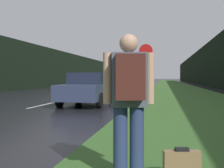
# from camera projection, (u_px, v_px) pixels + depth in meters

# --- Properties ---
(grass_verge) EXTENTS (6.00, 240.00, 0.02)m
(grass_verge) POSITION_uv_depth(u_px,v_px,m) (175.00, 87.00, 39.03)
(grass_verge) COLOR #386028
(grass_verge) RESTS_ON ground_plane
(lane_stripe_c) EXTENTS (0.12, 3.00, 0.01)m
(lane_stripe_c) POSITION_uv_depth(u_px,v_px,m) (43.00, 105.00, 13.09)
(lane_stripe_c) COLOR silver
(lane_stripe_c) RESTS_ON ground_plane
(lane_stripe_d) EXTENTS (0.12, 3.00, 0.01)m
(lane_stripe_d) POSITION_uv_depth(u_px,v_px,m) (84.00, 96.00, 19.97)
(lane_stripe_d) COLOR silver
(lane_stripe_d) RESTS_ON ground_plane
(treeline_far_side) EXTENTS (2.00, 140.00, 5.15)m
(treeline_far_side) POSITION_uv_depth(u_px,v_px,m) (78.00, 71.00, 51.94)
(treeline_far_side) COLOR black
(treeline_far_side) RESTS_ON ground_plane
(treeline_near_side) EXTENTS (2.00, 140.00, 6.63)m
(treeline_near_side) POSITION_uv_depth(u_px,v_px,m) (209.00, 66.00, 47.69)
(treeline_near_side) COLOR black
(treeline_near_side) RESTS_ON ground_plane
(stop_sign) EXTENTS (0.63, 0.07, 2.83)m
(stop_sign) POSITION_uv_depth(u_px,v_px,m) (146.00, 69.00, 12.89)
(stop_sign) COLOR slate
(stop_sign) RESTS_ON ground_plane
(hitchhiker_with_backpack) EXTENTS (0.62, 0.49, 1.82)m
(hitchhiker_with_backpack) POSITION_uv_depth(u_px,v_px,m) (129.00, 97.00, 3.43)
(hitchhiker_with_backpack) COLOR navy
(hitchhiker_with_backpack) RESTS_ON ground_plane
(suitcase) EXTENTS (0.47, 0.22, 0.42)m
(suitcase) POSITION_uv_depth(u_px,v_px,m) (182.00, 166.00, 3.48)
(suitcase) COLOR olive
(suitcase) RESTS_ON ground_plane
(car_passing_near) EXTENTS (1.97, 4.36, 1.51)m
(car_passing_near) POSITION_uv_depth(u_px,v_px,m) (88.00, 89.00, 13.30)
(car_passing_near) COLOR #2D3856
(car_passing_near) RESTS_ON ground_plane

